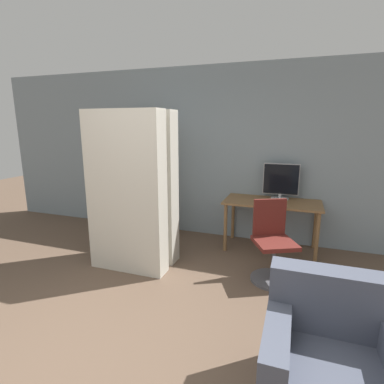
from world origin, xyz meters
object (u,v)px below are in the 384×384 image
(mattress_near, at_px, (126,193))
(armchair, at_px, (332,365))
(bookshelf, at_px, (140,175))
(mattress_far, at_px, (141,187))
(office_chair, at_px, (272,248))
(monitor, at_px, (281,181))

(mattress_near, xyz_separation_m, armchair, (2.24, -1.26, -0.67))
(mattress_near, bearing_deg, bookshelf, 113.35)
(mattress_far, distance_m, armchair, 2.85)
(office_chair, xyz_separation_m, bookshelf, (-2.35, 1.08, 0.56))
(office_chair, xyz_separation_m, armchair, (0.51, -1.60, -0.07))
(monitor, xyz_separation_m, armchair, (0.51, -2.67, -0.68))
(office_chair, bearing_deg, armchair, -72.46)
(monitor, height_order, mattress_near, mattress_near)
(mattress_far, bearing_deg, mattress_near, -90.00)
(mattress_far, height_order, armchair, mattress_far)
(monitor, height_order, armchair, monitor)
(bookshelf, distance_m, armchair, 3.97)
(office_chair, xyz_separation_m, mattress_far, (-1.73, 0.02, 0.60))
(monitor, xyz_separation_m, mattress_near, (-1.73, -1.41, -0.00))
(office_chair, bearing_deg, monitor, 90.26)
(mattress_near, height_order, mattress_far, same)
(monitor, xyz_separation_m, office_chair, (0.00, -1.07, -0.61))
(monitor, bearing_deg, mattress_near, -140.90)
(bookshelf, relative_size, mattress_far, 0.97)
(monitor, distance_m, mattress_near, 2.23)
(monitor, bearing_deg, bookshelf, 179.64)
(monitor, height_order, mattress_far, mattress_far)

